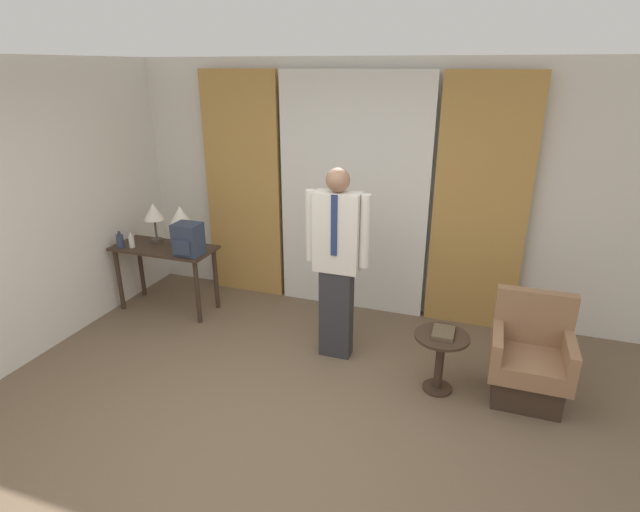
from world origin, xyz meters
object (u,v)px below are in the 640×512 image
Objects in this scene: person at (337,258)px; book at (443,332)px; backpack at (188,239)px; table_lamp_left at (154,213)px; bottle_near_edge at (120,241)px; bottle_by_lamp at (132,241)px; desk at (165,258)px; table_lamp_right at (180,216)px; side_table at (440,353)px; armchair at (529,362)px.

person reaches higher than book.
book is at bearing -9.13° from backpack.
backpack is (0.57, -0.23, -0.17)m from table_lamp_left.
bottle_near_edge is 0.12m from bottle_by_lamp.
bottle_near_edge is (-0.43, -0.17, 0.20)m from desk.
table_lamp_right is 0.72m from bottle_near_edge.
book reaches higher than side_table.
book is (2.92, -0.66, -0.54)m from table_lamp_right.
desk is at bearing 171.61° from person.
bottle_near_edge is at bearing -176.27° from backpack.
person is at bearing -10.67° from table_lamp_left.
bottle_near_edge is at bearing 173.87° from book.
table_lamp_right is at bearing 171.55° from armchair.
table_lamp_left is at bearing 168.51° from book.
desk is 0.50m from table_lamp_right.
person reaches higher than bottle_near_edge.
bottle_near_edge is 3.57m from side_table.
bottle_near_edge is (-0.26, -0.28, -0.26)m from table_lamp_left.
table_lamp_left is (-0.17, 0.12, 0.46)m from desk.
desk is at bearing 170.00° from book.
armchair is at bearing -6.32° from desk.
side_table is (3.08, -0.57, -0.26)m from desk.
desk is 1.27× the size of armchair.
desk reaches higher than book.
armchair is at bearing -3.76° from person.
table_lamp_left is at bearing 180.00° from table_lamp_right.
backpack is 0.19× the size of person.
backpack is at bearing 173.40° from person.
desk is 4.72× the size of book.
table_lamp_right is 0.50× the size of armchair.
armchair is 0.74m from book.
book is at bearing -10.00° from desk.
person reaches higher than backpack.
table_lamp_left is at bearing 47.28° from bottle_near_edge.
side_table is at bearing -7.39° from bottle_by_lamp.
desk is 0.63× the size of person.
table_lamp_left is at bearing 145.54° from desk.
armchair reaches higher than book.
backpack is (0.40, -0.11, 0.29)m from desk.
side_table is (-0.70, -0.15, 0.03)m from armchair.
desk is at bearing 173.68° from armchair.
table_lamp_right is at bearing 166.79° from side_table.
bottle_near_edge reaches higher than armchair.
bottle_by_lamp is 0.31× the size of side_table.
side_table is at bearing -9.58° from backpack.
backpack reaches higher than book.
backpack is at bearing 174.82° from armchair.
table_lamp_right reaches higher than backpack.
bottle_near_edge reaches higher than book.
desk is 2.14m from person.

